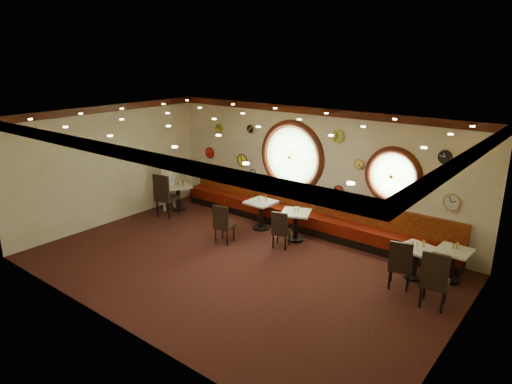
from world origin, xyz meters
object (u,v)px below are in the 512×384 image
at_px(condiment_c_salt, 296,209).
at_px(condiment_d_pepper, 417,245).
at_px(table_d, 415,259).
at_px(chair_c, 280,227).
at_px(condiment_a_bottle, 183,183).
at_px(waiter, 169,182).
at_px(condiment_e_bottle, 458,246).
at_px(condiment_a_salt, 177,184).
at_px(chair_a, 164,193).
at_px(condiment_b_pepper, 259,200).
at_px(condiment_c_bottle, 298,209).
at_px(condiment_d_salt, 413,243).
at_px(condiment_b_salt, 259,198).
at_px(condiment_d_bottle, 424,244).
at_px(condiment_a_pepper, 178,184).
at_px(table_a, 178,194).
at_px(chair_d, 400,262).
at_px(table_e, 452,261).
at_px(table_b, 261,212).
at_px(condiment_e_salt, 453,246).
at_px(condiment_c_pepper, 294,211).
at_px(table_c, 296,222).
at_px(chair_e, 435,277).
at_px(chair_b, 223,222).
at_px(condiment_e_pepper, 454,247).
at_px(condiment_b_bottle, 266,198).

xyz_separation_m(condiment_c_salt, condiment_d_pepper, (3.08, -0.18, -0.05)).
height_order(table_d, condiment_d_pepper, condiment_d_pepper).
xyz_separation_m(chair_c, condiment_a_bottle, (-3.86, 0.48, 0.30)).
bearing_deg(waiter, condiment_e_bottle, -61.53).
bearing_deg(condiment_d_pepper, condiment_a_salt, -179.07).
bearing_deg(condiment_e_bottle, chair_c, -166.27).
bearing_deg(chair_a, condiment_b_pepper, 9.70).
xyz_separation_m(condiment_c_salt, condiment_c_bottle, (0.10, -0.03, 0.02)).
bearing_deg(condiment_d_salt, chair_c, -169.50).
xyz_separation_m(condiment_b_salt, condiment_d_bottle, (4.42, -0.17, -0.04)).
bearing_deg(condiment_a_pepper, condiment_a_salt, 163.37).
height_order(table_a, condiment_c_bottle, condiment_c_bottle).
xyz_separation_m(chair_c, condiment_d_bottle, (3.17, 0.59, 0.24)).
height_order(chair_c, condiment_d_pepper, chair_c).
distance_m(chair_a, condiment_a_pepper, 0.66).
xyz_separation_m(chair_d, waiter, (-7.18, 0.38, 0.25)).
distance_m(condiment_d_salt, condiment_b_pepper, 4.12).
bearing_deg(condiment_a_salt, table_e, 3.31).
xyz_separation_m(condiment_b_pepper, condiment_c_bottle, (1.22, 0.01, 0.00)).
distance_m(table_b, condiment_e_salt, 4.80).
bearing_deg(condiment_d_salt, table_e, 21.50).
height_order(table_d, condiment_b_salt, condiment_b_salt).
xyz_separation_m(condiment_c_pepper, condiment_e_salt, (3.66, 0.34, -0.05)).
height_order(chair_c, condiment_a_bottle, chair_c).
bearing_deg(table_c, table_b, 176.52).
bearing_deg(chair_e, table_d, 116.73).
distance_m(condiment_d_salt, condiment_a_pepper, 6.90).
bearing_deg(chair_b, table_b, 71.82).
xyz_separation_m(table_d, condiment_b_salt, (-4.31, 0.26, 0.37)).
height_order(chair_b, chair_e, chair_e).
bearing_deg(table_b, waiter, -171.46).
bearing_deg(chair_b, condiment_a_pepper, 147.08).
relative_size(condiment_a_salt, condiment_d_pepper, 0.98).
height_order(chair_a, condiment_e_bottle, chair_a).
distance_m(chair_d, condiment_b_salt, 4.33).
bearing_deg(condiment_d_pepper, condiment_b_salt, 176.71).
bearing_deg(condiment_e_bottle, chair_a, -171.08).
relative_size(condiment_c_salt, condiment_e_pepper, 1.04).
bearing_deg(condiment_b_bottle, condiment_d_salt, -3.35).
xyz_separation_m(chair_e, condiment_c_salt, (-3.77, 1.14, 0.16)).
bearing_deg(condiment_c_bottle, condiment_c_salt, 163.09).
xyz_separation_m(chair_a, condiment_d_pepper, (6.87, 0.78, 0.03)).
height_order(condiment_b_pepper, condiment_c_bottle, condiment_c_bottle).
relative_size(chair_b, condiment_d_bottle, 4.27).
bearing_deg(table_c, condiment_a_salt, -176.63).
distance_m(table_d, condiment_d_bottle, 0.36).
xyz_separation_m(condiment_d_pepper, condiment_a_bottle, (-6.91, -0.03, 0.08)).
distance_m(chair_d, condiment_a_bottle, 6.87).
bearing_deg(condiment_b_bottle, condiment_a_salt, -172.59).
xyz_separation_m(table_b, condiment_a_bottle, (-2.73, -0.22, 0.35)).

